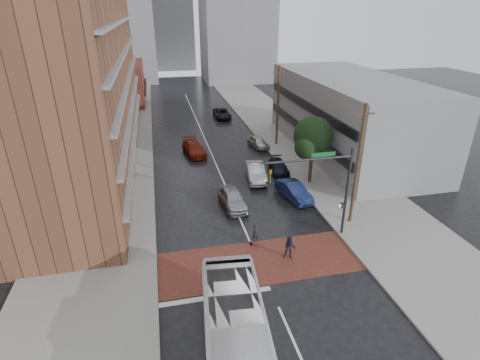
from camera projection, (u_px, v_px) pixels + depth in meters
ground at (261, 266)px, 25.86m from camera, size 160.00×160.00×0.00m
crosswalk at (259, 262)px, 26.29m from camera, size 14.00×5.00×0.02m
sidewalk_west at (115, 153)px, 45.68m from camera, size 9.00×90.00×0.15m
sidewalk_east at (293, 140)px, 50.26m from camera, size 9.00×90.00×0.15m
apartment_block at (70, 32)px, 38.46m from camera, size 10.00×44.00×28.00m
storefront_west at (122, 83)px, 69.83m from camera, size 8.00×16.00×7.00m
building_east at (349, 115)px, 44.98m from camera, size 11.00×26.00×9.00m
distant_tower_west at (112, 9)px, 85.45m from camera, size 18.00×16.00×32.00m
distant_tower_center at (171, 24)px, 104.98m from camera, size 12.00×10.00×24.00m
street_tree at (313, 138)px, 36.23m from camera, size 4.20×4.10×6.90m
signal_mast at (330, 182)px, 27.25m from camera, size 6.50×0.30×7.20m
utility_pole_near at (358, 165)px, 29.00m from camera, size 1.60×0.26×10.00m
utility_pole_far at (278, 106)px, 46.72m from camera, size 1.60×0.26×10.00m
pedestrian_a at (256, 233)px, 28.28m from camera, size 0.60×0.45×1.52m
pedestrian_b at (290, 248)px, 26.35m from camera, size 1.05×0.95×1.76m
car_travel_a at (232, 198)px, 33.29m from camera, size 2.28×4.88×1.62m
car_travel_b at (256, 172)px, 38.61m from camera, size 2.32×5.19×1.65m
car_travel_c at (194, 148)px, 45.34m from camera, size 2.91×5.51×1.52m
suv_travel at (222, 113)px, 60.39m from camera, size 2.44×5.23×1.45m
car_parked_near at (294, 191)px, 34.74m from camera, size 2.47×4.87×1.53m
car_parked_mid at (279, 167)px, 40.47m from camera, size 2.04×4.33×1.22m
car_parked_far at (258, 142)px, 47.63m from camera, size 2.39×4.33×1.39m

